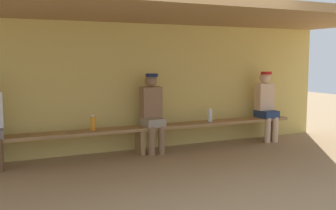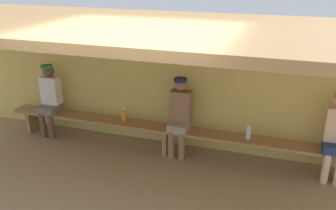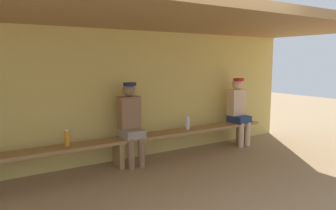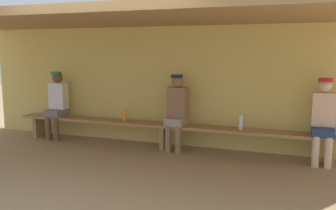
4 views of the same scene
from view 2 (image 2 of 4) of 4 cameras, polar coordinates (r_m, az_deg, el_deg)
ground_plane at (r=5.20m, az=-5.83°, el=-14.95°), size 24.00×24.00×0.00m
back_wall at (r=6.38m, az=1.06°, el=3.34°), size 8.00×0.20×2.20m
dugout_roof at (r=4.91m, az=-3.47°, el=11.81°), size 8.00×2.80×0.12m
bench at (r=6.25m, az=-0.21°, el=-4.11°), size 6.00×0.36×0.46m
player_near_post at (r=7.12m, az=-17.92°, el=1.20°), size 0.34×0.42×1.34m
player_shirtless_tan at (r=6.04m, az=1.85°, el=-1.30°), size 0.34×0.42×1.34m
water_bottle_orange at (r=5.92m, az=12.41°, el=-4.15°), size 0.07×0.07×0.24m
water_bottle_clear at (r=6.45m, az=-6.87°, el=-1.55°), size 0.08×0.08×0.25m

